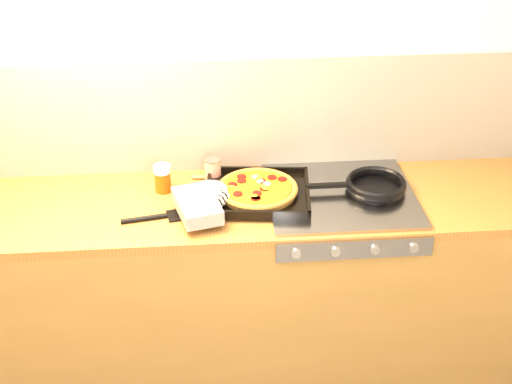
{
  "coord_description": "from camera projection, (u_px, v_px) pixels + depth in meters",
  "views": [
    {
      "loc": [
        -0.11,
        -1.38,
        2.39
      ],
      "look_at": [
        0.1,
        1.08,
        0.95
      ],
      "focal_mm": 50.0,
      "sensor_mm": 36.0,
      "label": 1
    }
  ],
  "objects": [
    {
      "name": "pizza_on_tray",
      "position": [
        241.0,
        193.0,
        2.86
      ],
      "size": [
        0.58,
        0.47,
        0.07
      ],
      "color": "black",
      "rests_on": "stovetop"
    },
    {
      "name": "wooden_spoon",
      "position": [
        234.0,
        178.0,
        3.04
      ],
      "size": [
        0.3,
        0.06,
        0.02
      ],
      "color": "#A87647",
      "rests_on": "counter_run"
    },
    {
      "name": "counter_run",
      "position": [
        233.0,
        289.0,
        3.12
      ],
      "size": [
        3.2,
        0.62,
        0.9
      ],
      "color": "olive",
      "rests_on": "ground"
    },
    {
      "name": "black_spatula",
      "position": [
        159.0,
        217.0,
        2.77
      ],
      "size": [
        0.29,
        0.1,
        0.02
      ],
      "color": "black",
      "rests_on": "counter_run"
    },
    {
      "name": "juice_glass",
      "position": [
        163.0,
        178.0,
        2.93
      ],
      "size": [
        0.08,
        0.08,
        0.12
      ],
      "color": "#C6430B",
      "rests_on": "counter_run"
    },
    {
      "name": "room_shell",
      "position": [
        226.0,
        116.0,
        3.01
      ],
      "size": [
        3.2,
        3.2,
        3.2
      ],
      "color": "white",
      "rests_on": "ground"
    },
    {
      "name": "stovetop",
      "position": [
        340.0,
        195.0,
        2.92
      ],
      "size": [
        0.6,
        0.56,
        0.02
      ],
      "primitive_type": "cube",
      "color": "gray",
      "rests_on": "counter_run"
    },
    {
      "name": "tomato_can",
      "position": [
        213.0,
        170.0,
        3.02
      ],
      "size": [
        0.08,
        0.08,
        0.1
      ],
      "color": "#A91F0D",
      "rests_on": "counter_run"
    },
    {
      "name": "frying_pan",
      "position": [
        375.0,
        185.0,
        2.93
      ],
      "size": [
        0.42,
        0.25,
        0.04
      ],
      "color": "black",
      "rests_on": "stovetop"
    }
  ]
}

